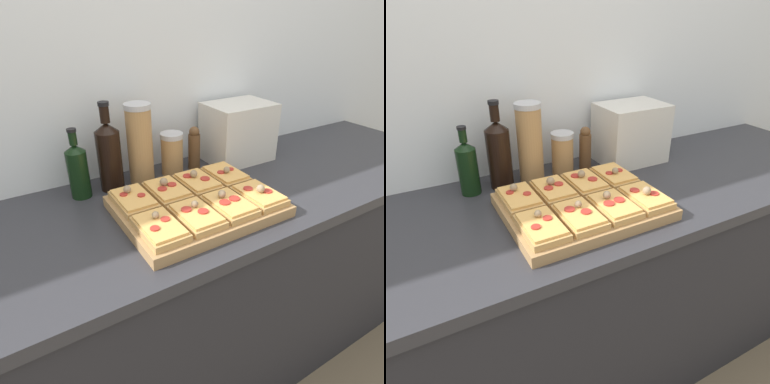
# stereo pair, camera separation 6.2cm
# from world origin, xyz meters

# --- Properties ---
(wall_back) EXTENTS (6.00, 0.06, 2.50)m
(wall_back) POSITION_xyz_m (0.00, 0.67, 1.25)
(wall_back) COLOR silver
(wall_back) RESTS_ON ground_plane
(kitchen_counter) EXTENTS (2.63, 0.67, 0.89)m
(kitchen_counter) POSITION_xyz_m (0.00, 0.32, 0.44)
(kitchen_counter) COLOR #232328
(kitchen_counter) RESTS_ON ground_plane
(cutting_board) EXTENTS (0.49, 0.38, 0.03)m
(cutting_board) POSITION_xyz_m (0.04, 0.24, 0.91)
(cutting_board) COLOR #A37A4C
(cutting_board) RESTS_ON kitchen_counter
(pizza_slice_back_left) EXTENTS (0.11, 0.17, 0.05)m
(pizza_slice_back_left) POSITION_xyz_m (-0.13, 0.33, 0.94)
(pizza_slice_back_left) COLOR tan
(pizza_slice_back_left) RESTS_ON cutting_board
(pizza_slice_back_midleft) EXTENTS (0.11, 0.17, 0.06)m
(pizza_slice_back_midleft) POSITION_xyz_m (-0.02, 0.33, 0.94)
(pizza_slice_back_midleft) COLOR tan
(pizza_slice_back_midleft) RESTS_ON cutting_board
(pizza_slice_back_midright) EXTENTS (0.11, 0.17, 0.05)m
(pizza_slice_back_midright) POSITION_xyz_m (0.10, 0.33, 0.94)
(pizza_slice_back_midright) COLOR tan
(pizza_slice_back_midright) RESTS_ON cutting_board
(pizza_slice_back_right) EXTENTS (0.11, 0.17, 0.05)m
(pizza_slice_back_right) POSITION_xyz_m (0.22, 0.33, 0.94)
(pizza_slice_back_right) COLOR tan
(pizza_slice_back_right) RESTS_ON cutting_board
(pizza_slice_front_left) EXTENTS (0.11, 0.17, 0.05)m
(pizza_slice_front_left) POSITION_xyz_m (-0.13, 0.15, 0.94)
(pizza_slice_front_left) COLOR tan
(pizza_slice_front_left) RESTS_ON cutting_board
(pizza_slice_front_midleft) EXTENTS (0.11, 0.17, 0.05)m
(pizza_slice_front_midleft) POSITION_xyz_m (-0.02, 0.15, 0.94)
(pizza_slice_front_midleft) COLOR tan
(pizza_slice_front_midleft) RESTS_ON cutting_board
(pizza_slice_front_midright) EXTENTS (0.11, 0.17, 0.05)m
(pizza_slice_front_midright) POSITION_xyz_m (0.10, 0.15, 0.94)
(pizza_slice_front_midright) COLOR tan
(pizza_slice_front_midright) RESTS_ON cutting_board
(pizza_slice_front_right) EXTENTS (0.11, 0.17, 0.05)m
(pizza_slice_front_right) POSITION_xyz_m (0.22, 0.15, 0.94)
(pizza_slice_front_right) COLOR tan
(pizza_slice_front_right) RESTS_ON cutting_board
(olive_oil_bottle) EXTENTS (0.07, 0.07, 0.24)m
(olive_oil_bottle) POSITION_xyz_m (-0.24, 0.53, 0.99)
(olive_oil_bottle) COLOR black
(olive_oil_bottle) RESTS_ON kitchen_counter
(wine_bottle) EXTENTS (0.08, 0.08, 0.31)m
(wine_bottle) POSITION_xyz_m (-0.13, 0.53, 1.02)
(wine_bottle) COLOR black
(wine_bottle) RESTS_ON kitchen_counter
(grain_jar_tall) EXTENTS (0.09, 0.09, 0.29)m
(grain_jar_tall) POSITION_xyz_m (-0.01, 0.53, 1.03)
(grain_jar_tall) COLOR #AD7F4C
(grain_jar_tall) RESTS_ON kitchen_counter
(grain_jar_short) EXTENTS (0.09, 0.09, 0.16)m
(grain_jar_short) POSITION_xyz_m (0.11, 0.53, 0.97)
(grain_jar_short) COLOR #AD7F4C
(grain_jar_short) RESTS_ON kitchen_counter
(pepper_mill) EXTENTS (0.05, 0.05, 0.17)m
(pepper_mill) POSITION_xyz_m (0.21, 0.53, 0.97)
(pepper_mill) COLOR brown
(pepper_mill) RESTS_ON kitchen_counter
(toaster_oven) EXTENTS (0.29, 0.20, 0.24)m
(toaster_oven) POSITION_xyz_m (0.42, 0.52, 1.01)
(toaster_oven) COLOR beige
(toaster_oven) RESTS_ON kitchen_counter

